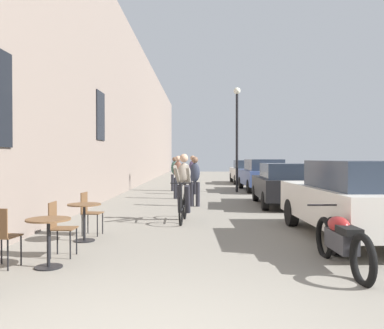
{
  "coord_description": "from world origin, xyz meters",
  "views": [
    {
      "loc": [
        0.27,
        -3.33,
        1.61
      ],
      "look_at": [
        -0.09,
        17.26,
        1.27
      ],
      "focal_mm": 38.05,
      "sensor_mm": 36.0,
      "label": 1
    }
  ],
  "objects_px": {
    "street_lamp": "(237,126)",
    "parked_car_second": "(283,184)",
    "cafe_chair_mid_toward_street": "(89,210)",
    "pedestrian_mid": "(178,175)",
    "parked_car_fourth": "(246,171)",
    "cafe_table_near": "(48,232)",
    "parked_car_nearest": "(354,198)",
    "cyclist_on_bicycle": "(183,189)",
    "pedestrian_furthest": "(175,172)",
    "pedestrian_far": "(193,172)",
    "cafe_table_mid": "(84,214)",
    "parked_car_third": "(262,175)",
    "pedestrian_near": "(195,178)",
    "cafe_chair_near_toward_street": "(59,225)",
    "cafe_chair_near_toward_wall": "(1,233)",
    "parked_motorcycle": "(342,241)"
  },
  "relations": [
    {
      "from": "cafe_table_mid",
      "to": "cafe_chair_mid_toward_street",
      "type": "height_order",
      "value": "cafe_chair_mid_toward_street"
    },
    {
      "from": "cafe_chair_near_toward_street",
      "to": "cafe_chair_near_toward_wall",
      "type": "xyz_separation_m",
      "value": [
        -0.58,
        -0.74,
        0.0
      ]
    },
    {
      "from": "cafe_table_mid",
      "to": "cyclist_on_bicycle",
      "type": "height_order",
      "value": "cyclist_on_bicycle"
    },
    {
      "from": "parked_car_third",
      "to": "parked_motorcycle",
      "type": "distance_m",
      "value": 13.84
    },
    {
      "from": "cafe_chair_mid_toward_street",
      "to": "parked_car_fourth",
      "type": "distance_m",
      "value": 17.9
    },
    {
      "from": "pedestrian_furthest",
      "to": "parked_car_third",
      "type": "height_order",
      "value": "pedestrian_furthest"
    },
    {
      "from": "cafe_chair_mid_toward_street",
      "to": "cyclist_on_bicycle",
      "type": "xyz_separation_m",
      "value": [
        1.9,
        1.91,
        0.29
      ]
    },
    {
      "from": "pedestrian_far",
      "to": "parked_car_nearest",
      "type": "distance_m",
      "value": 10.32
    },
    {
      "from": "cafe_chair_near_toward_wall",
      "to": "cafe_table_mid",
      "type": "relative_size",
      "value": 1.24
    },
    {
      "from": "parked_car_second",
      "to": "parked_car_third",
      "type": "xyz_separation_m",
      "value": [
        0.23,
        6.09,
        0.06
      ]
    },
    {
      "from": "cafe_table_near",
      "to": "parked_car_nearest",
      "type": "height_order",
      "value": "parked_car_nearest"
    },
    {
      "from": "pedestrian_far",
      "to": "pedestrian_mid",
      "type": "bearing_deg",
      "value": -105.66
    },
    {
      "from": "parked_car_third",
      "to": "parked_car_fourth",
      "type": "distance_m",
      "value": 5.81
    },
    {
      "from": "pedestrian_mid",
      "to": "parked_car_second",
      "type": "distance_m",
      "value": 4.29
    },
    {
      "from": "cafe_table_near",
      "to": "street_lamp",
      "type": "bearing_deg",
      "value": 73.22
    },
    {
      "from": "cafe_chair_mid_toward_street",
      "to": "cyclist_on_bicycle",
      "type": "bearing_deg",
      "value": 45.2
    },
    {
      "from": "parked_car_nearest",
      "to": "parked_motorcycle",
      "type": "distance_m",
      "value": 2.42
    },
    {
      "from": "street_lamp",
      "to": "parked_car_second",
      "type": "relative_size",
      "value": 1.21
    },
    {
      "from": "cafe_chair_near_toward_wall",
      "to": "parked_car_nearest",
      "type": "height_order",
      "value": "parked_car_nearest"
    },
    {
      "from": "cafe_chair_mid_toward_street",
      "to": "pedestrian_mid",
      "type": "xyz_separation_m",
      "value": [
        1.47,
        7.48,
        0.43
      ]
    },
    {
      "from": "cafe_chair_mid_toward_street",
      "to": "parked_car_nearest",
      "type": "relative_size",
      "value": 0.2
    },
    {
      "from": "cafe_table_near",
      "to": "pedestrian_mid",
      "type": "distance_m",
      "value": 10.1
    },
    {
      "from": "pedestrian_mid",
      "to": "pedestrian_furthest",
      "type": "height_order",
      "value": "pedestrian_mid"
    },
    {
      "from": "pedestrian_far",
      "to": "parked_motorcycle",
      "type": "height_order",
      "value": "pedestrian_far"
    },
    {
      "from": "pedestrian_near",
      "to": "pedestrian_far",
      "type": "relative_size",
      "value": 0.97
    },
    {
      "from": "cafe_chair_mid_toward_street",
      "to": "pedestrian_mid",
      "type": "relative_size",
      "value": 0.53
    },
    {
      "from": "cafe_chair_near_toward_wall",
      "to": "parked_motorcycle",
      "type": "distance_m",
      "value": 4.94
    },
    {
      "from": "pedestrian_far",
      "to": "parked_car_fourth",
      "type": "bearing_deg",
      "value": 67.17
    },
    {
      "from": "street_lamp",
      "to": "parked_car_fourth",
      "type": "distance_m",
      "value": 6.93
    },
    {
      "from": "pedestrian_mid",
      "to": "pedestrian_far",
      "type": "xyz_separation_m",
      "value": [
        0.55,
        1.96,
        0.01
      ]
    },
    {
      "from": "street_lamp",
      "to": "parked_car_second",
      "type": "distance_m",
      "value": 6.06
    },
    {
      "from": "cafe_chair_near_toward_wall",
      "to": "cafe_chair_mid_toward_street",
      "type": "xyz_separation_m",
      "value": [
        0.57,
        2.59,
        0.0
      ]
    },
    {
      "from": "cafe_chair_near_toward_wall",
      "to": "pedestrian_mid",
      "type": "xyz_separation_m",
      "value": [
        2.04,
        10.07,
        0.43
      ]
    },
    {
      "from": "parked_motorcycle",
      "to": "cafe_chair_mid_toward_street",
      "type": "bearing_deg",
      "value": 150.23
    },
    {
      "from": "cafe_table_near",
      "to": "parked_motorcycle",
      "type": "bearing_deg",
      "value": 0.26
    },
    {
      "from": "pedestrian_furthest",
      "to": "parked_car_second",
      "type": "relative_size",
      "value": 0.41
    },
    {
      "from": "pedestrian_far",
      "to": "pedestrian_furthest",
      "type": "height_order",
      "value": "pedestrian_far"
    },
    {
      "from": "parked_motorcycle",
      "to": "cyclist_on_bicycle",
      "type": "bearing_deg",
      "value": 119.23
    },
    {
      "from": "parked_car_fourth",
      "to": "parked_motorcycle",
      "type": "distance_m",
      "value": 19.63
    },
    {
      "from": "pedestrian_furthest",
      "to": "parked_car_second",
      "type": "height_order",
      "value": "pedestrian_furthest"
    },
    {
      "from": "cyclist_on_bicycle",
      "to": "parked_motorcycle",
      "type": "distance_m",
      "value": 5.06
    },
    {
      "from": "cafe_table_mid",
      "to": "parked_car_third",
      "type": "relative_size",
      "value": 0.16
    },
    {
      "from": "pedestrian_far",
      "to": "cafe_chair_near_toward_street",
      "type": "bearing_deg",
      "value": -100.06
    },
    {
      "from": "cyclist_on_bicycle",
      "to": "pedestrian_near",
      "type": "bearing_deg",
      "value": 85.31
    },
    {
      "from": "cafe_chair_near_toward_street",
      "to": "cafe_chair_mid_toward_street",
      "type": "height_order",
      "value": "same"
    },
    {
      "from": "pedestrian_near",
      "to": "parked_car_nearest",
      "type": "distance_m",
      "value": 6.23
    },
    {
      "from": "cafe_chair_near_toward_wall",
      "to": "cafe_chair_near_toward_street",
      "type": "bearing_deg",
      "value": 51.73
    },
    {
      "from": "cafe_chair_near_toward_street",
      "to": "parked_car_nearest",
      "type": "relative_size",
      "value": 0.2
    },
    {
      "from": "cafe_table_mid",
      "to": "parked_motorcycle",
      "type": "height_order",
      "value": "parked_motorcycle"
    },
    {
      "from": "cafe_chair_near_toward_wall",
      "to": "parked_car_third",
      "type": "bearing_deg",
      "value": 66.95
    }
  ]
}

